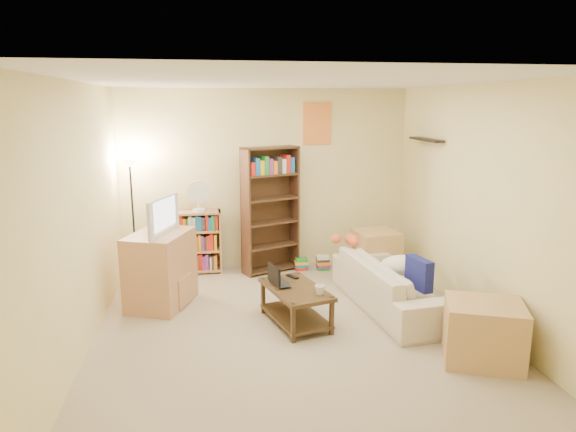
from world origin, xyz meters
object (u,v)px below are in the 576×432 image
at_px(floor_lamp, 131,183).
at_px(end_cabinet, 483,333).
at_px(tall_bookshelf, 270,207).
at_px(sofa, 392,284).
at_px(desk_fan, 199,195).
at_px(television, 158,215).
at_px(side_table, 376,253).
at_px(coffee_table, 296,301).
at_px(short_bookshelf, 197,242).
at_px(laptop, 285,282).
at_px(tv_stand, 161,269).
at_px(tabby_cat, 349,239).
at_px(mug, 320,290).

height_order(floor_lamp, end_cabinet, floor_lamp).
bearing_deg(tall_bookshelf, sofa, -73.44).
distance_m(desk_fan, floor_lamp, 0.88).
xyz_separation_m(television, end_cabinet, (2.97, -1.84, -0.79)).
bearing_deg(floor_lamp, sofa, -26.58).
bearing_deg(side_table, television, -167.29).
bearing_deg(coffee_table, side_table, 30.77).
relative_size(short_bookshelf, end_cabinet, 1.29).
bearing_deg(floor_lamp, laptop, -42.89).
bearing_deg(end_cabinet, sofa, 105.03).
relative_size(laptop, side_table, 0.61).
bearing_deg(tv_stand, sofa, 10.42).
bearing_deg(coffee_table, end_cabinet, -50.35).
bearing_deg(end_cabinet, television, 148.24).
relative_size(tabby_cat, mug, 3.99).
xyz_separation_m(tv_stand, desk_fan, (0.45, 1.09, 0.67)).
xyz_separation_m(tall_bookshelf, desk_fan, (-0.96, 0.07, 0.18)).
bearing_deg(television, floor_lamp, 43.20).
xyz_separation_m(tabby_cat, coffee_table, (-0.84, -0.97, -0.38)).
height_order(tabby_cat, floor_lamp, floor_lamp).
relative_size(television, end_cabinet, 1.06).
bearing_deg(tabby_cat, laptop, -138.21).
height_order(sofa, tabby_cat, tabby_cat).
xyz_separation_m(tall_bookshelf, end_cabinet, (1.56, -2.85, -0.64)).
relative_size(coffee_table, mug, 9.04).
bearing_deg(desk_fan, short_bookshelf, 137.73).
distance_m(tv_stand, desk_fan, 1.35).
distance_m(coffee_table, television, 1.82).
height_order(tabby_cat, mug, tabby_cat).
relative_size(television, desk_fan, 1.63).
xyz_separation_m(tv_stand, end_cabinet, (2.97, -1.84, -0.15)).
bearing_deg(mug, tabby_cat, 62.10).
distance_m(laptop, side_table, 1.92).
xyz_separation_m(tabby_cat, laptop, (-0.93, -0.83, -0.22)).
bearing_deg(end_cabinet, mug, 147.46).
bearing_deg(television, tall_bookshelf, -32.97).
relative_size(coffee_table, laptop, 2.67).
height_order(tall_bookshelf, desk_fan, tall_bookshelf).
bearing_deg(tv_stand, floor_lamp, 133.20).
relative_size(tabby_cat, television, 0.63).
relative_size(television, short_bookshelf, 0.82).
bearing_deg(laptop, floor_lamp, 36.44).
bearing_deg(coffee_table, mug, -64.32).
bearing_deg(mug, television, 148.86).
height_order(sofa, tall_bookshelf, tall_bookshelf).
bearing_deg(desk_fan, mug, -59.96).
height_order(desk_fan, side_table, desk_fan).
height_order(television, side_table, television).
bearing_deg(tabby_cat, coffee_table, -131.08).
relative_size(sofa, tabby_cat, 4.47).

